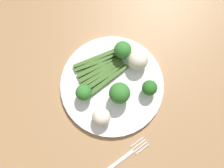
{
  "coord_description": "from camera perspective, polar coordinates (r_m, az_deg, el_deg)",
  "views": [
    {
      "loc": [
        0.1,
        -0.05,
        1.47
      ],
      "look_at": [
        -0.06,
        0.01,
        0.76
      ],
      "focal_mm": 40.52,
      "sensor_mm": 36.0,
      "label": 1
    }
  ],
  "objects": [
    {
      "name": "cauliflower_mid",
      "position": [
        0.69,
        -2.43,
        -7.43
      ],
      "size": [
        0.05,
        0.05,
        0.05
      ],
      "primitive_type": "sphere",
      "color": "white",
      "rests_on": "plate"
    },
    {
      "name": "cauliflower_left",
      "position": [
        0.72,
        5.84,
        5.37
      ],
      "size": [
        0.06,
        0.06,
        0.06
      ],
      "primitive_type": "sphere",
      "color": "silver",
      "rests_on": "plate"
    },
    {
      "name": "broccoli_right",
      "position": [
        0.7,
        8.63,
        -1.2
      ],
      "size": [
        0.04,
        0.04,
        0.05
      ],
      "color": "#568E33",
      "rests_on": "plate"
    },
    {
      "name": "dining_table",
      "position": [
        0.83,
        0.75,
        -5.81
      ],
      "size": [
        1.22,
        0.99,
        0.74
      ],
      "color": "#9E754C",
      "rests_on": "ground_plane"
    },
    {
      "name": "plate",
      "position": [
        0.73,
        -0.0,
        -0.23
      ],
      "size": [
        0.3,
        0.3,
        0.01
      ],
      "primitive_type": "cylinder",
      "color": "white",
      "rests_on": "dining_table"
    },
    {
      "name": "broccoli_near_center",
      "position": [
        0.68,
        1.72,
        -2.08
      ],
      "size": [
        0.06,
        0.06,
        0.07
      ],
      "color": "#609E3D",
      "rests_on": "plate"
    },
    {
      "name": "asparagus_bundle",
      "position": [
        0.73,
        -2.46,
        3.24
      ],
      "size": [
        0.1,
        0.15,
        0.01
      ],
      "rotation": [
        0.0,
        0.0,
        4.82
      ],
      "color": "#3D6626",
      "rests_on": "plate"
    },
    {
      "name": "broccoli_back_right",
      "position": [
        0.72,
        2.42,
        7.65
      ],
      "size": [
        0.05,
        0.05,
        0.06
      ],
      "color": "#609E3D",
      "rests_on": "plate"
    },
    {
      "name": "ground_plane",
      "position": [
        1.48,
        0.43,
        -9.12
      ],
      "size": [
        6.0,
        6.0,
        0.02
      ],
      "primitive_type": "cube",
      "color": "tan"
    },
    {
      "name": "fork",
      "position": [
        0.72,
        2.52,
        -16.36
      ],
      "size": [
        0.05,
        0.17,
        0.0
      ],
      "rotation": [
        0.0,
        0.0,
        1.78
      ],
      "color": "silver",
      "rests_on": "dining_table"
    },
    {
      "name": "broccoli_outer_edge",
      "position": [
        0.69,
        -6.41,
        -1.96
      ],
      "size": [
        0.04,
        0.04,
        0.05
      ],
      "color": "#609E3D",
      "rests_on": "plate"
    }
  ]
}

